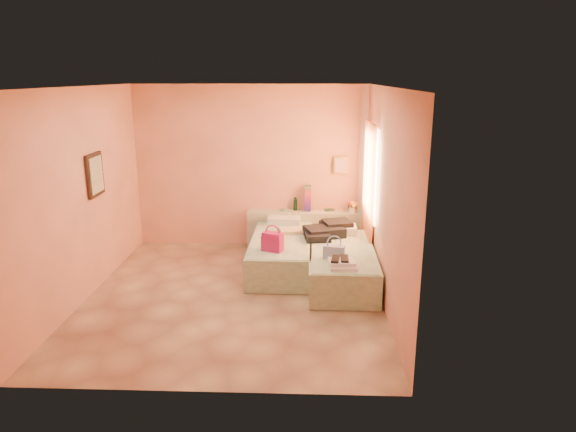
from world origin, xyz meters
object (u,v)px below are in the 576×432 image
at_px(blue_handbag, 334,252).
at_px(towel_stack, 343,264).
at_px(headboard_ledge, 306,229).
at_px(green_book, 329,210).
at_px(magenta_handbag, 273,241).
at_px(bed_right, 342,265).
at_px(bed_left, 282,253).
at_px(water_bottle, 295,204).
at_px(flower_vase, 352,206).

relative_size(blue_handbag, towel_stack, 0.83).
xyz_separation_m(headboard_ledge, green_book, (0.40, 0.08, 0.34)).
distance_m(headboard_ledge, magenta_handbag, 1.74).
bearing_deg(green_book, towel_stack, -107.33).
bearing_deg(green_book, bed_right, -105.20).
bearing_deg(magenta_handbag, headboard_ledge, 95.75).
relative_size(headboard_ledge, magenta_handbag, 6.97).
distance_m(bed_left, green_book, 1.43).
height_order(water_bottle, blue_handbag, water_bottle).
bearing_deg(blue_handbag, flower_vase, 89.71).
bearing_deg(magenta_handbag, green_book, 84.88).
distance_m(headboard_ledge, towel_stack, 2.37).
relative_size(water_bottle, magenta_handbag, 0.77).
height_order(bed_left, flower_vase, flower_vase).
relative_size(flower_vase, towel_stack, 0.71).
height_order(bed_right, flower_vase, flower_vase).
height_order(water_bottle, magenta_handbag, water_bottle).
height_order(bed_right, blue_handbag, blue_handbag).
distance_m(water_bottle, green_book, 0.61).
bearing_deg(flower_vase, blue_handbag, -102.02).
distance_m(headboard_ledge, bed_right, 1.63).
bearing_deg(flower_vase, green_book, 161.04).
bearing_deg(headboard_ledge, blue_handbag, -78.80).
bearing_deg(green_book, bed_left, -144.06).
xyz_separation_m(water_bottle, magenta_handbag, (-0.28, -1.72, -0.12)).
relative_size(bed_right, blue_handbag, 6.86).
bearing_deg(bed_left, green_book, 56.10).
height_order(flower_vase, magenta_handbag, flower_vase).
relative_size(bed_left, green_book, 12.48).
height_order(flower_vase, blue_handbag, flower_vase).
bearing_deg(water_bottle, magenta_handbag, -99.39).
distance_m(headboard_ledge, water_bottle, 0.48).
relative_size(headboard_ledge, green_book, 12.80).
bearing_deg(headboard_ledge, magenta_handbag, -106.16).
bearing_deg(bed_right, towel_stack, -91.71).
height_order(water_bottle, towel_stack, water_bottle).
bearing_deg(bed_left, blue_handbag, -49.07).
height_order(headboard_ledge, water_bottle, water_bottle).
xyz_separation_m(green_book, blue_handbag, (-0.02, -2.03, -0.07)).
bearing_deg(water_bottle, bed_right, -66.01).
bearing_deg(towel_stack, blue_handbag, 106.82).
height_order(bed_left, towel_stack, towel_stack).
height_order(headboard_ledge, blue_handbag, blue_handbag).
xyz_separation_m(bed_right, blue_handbag, (-0.14, -0.41, 0.34)).
bearing_deg(bed_right, blue_handbag, -108.26).
xyz_separation_m(headboard_ledge, flower_vase, (0.79, -0.05, 0.45)).
xyz_separation_m(green_book, magenta_handbag, (-0.88, -1.73, -0.03)).
relative_size(water_bottle, blue_handbag, 0.77).
relative_size(bed_left, blue_handbag, 6.86).
bearing_deg(blue_handbag, magenta_handbag, 172.58).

